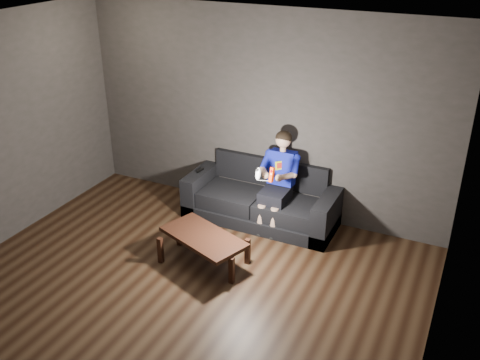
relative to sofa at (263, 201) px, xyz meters
The scene contains 10 objects.
floor 2.24m from the sofa, 94.31° to the right, with size 5.00×5.00×0.00m, color black.
back_wall 1.15m from the sofa, 120.38° to the left, with size 5.00×0.04×2.70m, color #35322E.
right_wall 3.40m from the sofa, 43.52° to the right, with size 0.04×5.00×2.70m, color #35322E.
ceiling 3.31m from the sofa, 94.31° to the right, with size 5.00×5.00×0.02m, color silver.
sofa is the anchor object (origin of this frame).
child 0.51m from the sofa, 10.05° to the right, with size 0.50×0.61×1.22m.
wii_remote_red 0.90m from the sofa, 57.92° to the right, with size 0.06×0.08×0.18m.
nunchuk_white 0.83m from the sofa, 74.10° to the right, with size 0.07×0.10×0.17m.
wii_remote_black 0.95m from the sofa, behind, with size 0.04×0.14×0.03m.
coffee_table 1.27m from the sofa, 99.04° to the right, with size 1.12×0.82×0.37m.
Camera 1 is at (2.58, -3.53, 3.57)m, focal length 40.00 mm.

